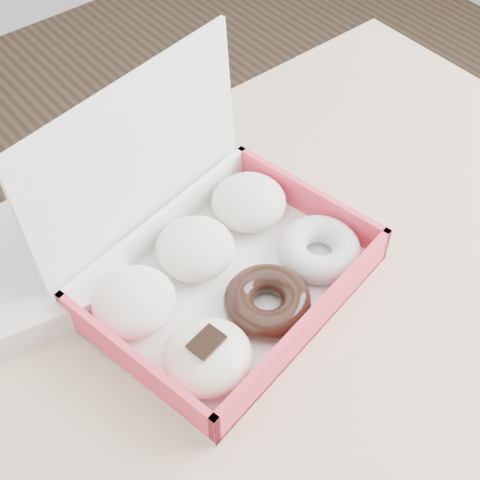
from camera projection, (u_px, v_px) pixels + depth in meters
table at (265, 378)px, 0.82m from camera, size 1.20×0.80×0.75m
donut_box at (216, 263)px, 0.79m from camera, size 0.37×0.33×0.24m
newspapers at (14, 273)px, 0.81m from camera, size 0.29×0.25×0.04m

